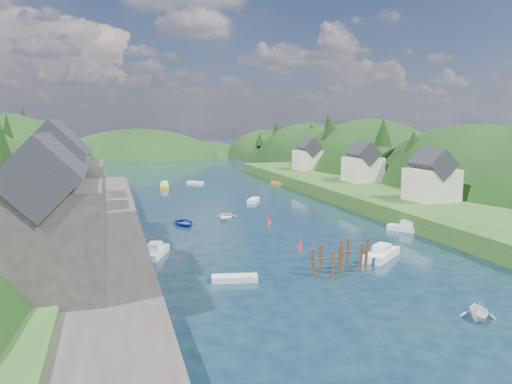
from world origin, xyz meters
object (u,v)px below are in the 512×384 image
object	(u,v)px
channel_buoy_far	(269,220)
piling_cluster_far	(354,257)
channel_buoy_near	(300,244)
piling_cluster_near	(326,264)

from	to	relation	value
channel_buoy_far	piling_cluster_far	bearing A→B (deg)	-86.87
piling_cluster_far	channel_buoy_near	size ratio (longest dim) A/B	3.18
piling_cluster_far	channel_buoy_far	world-z (taller)	piling_cluster_far
channel_buoy_near	piling_cluster_near	bearing A→B (deg)	-97.03
channel_buoy_near	channel_buoy_far	world-z (taller)	same
piling_cluster_far	channel_buoy_far	distance (m)	23.97
piling_cluster_near	channel_buoy_near	distance (m)	10.29
piling_cluster_far	piling_cluster_near	bearing A→B (deg)	-162.68
piling_cluster_near	channel_buoy_far	size ratio (longest dim) A/B	3.10
piling_cluster_near	channel_buoy_near	bearing A→B (deg)	82.97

